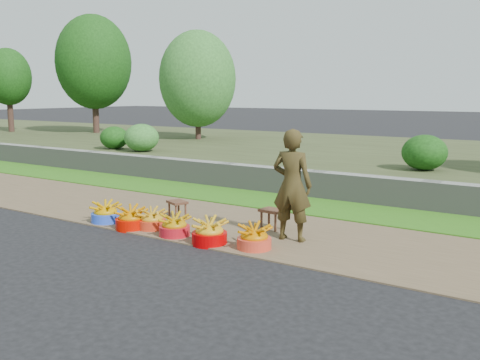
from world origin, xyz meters
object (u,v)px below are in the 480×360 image
Objects in this scene: basin_a at (106,214)px; basin_b at (131,219)px; stool_left at (177,204)px; vendor_woman at (292,185)px; basin_c at (152,220)px; basin_f at (254,239)px; stool_right at (272,213)px; basin_e at (209,233)px; basin_d at (174,227)px.

basin_b is (0.64, -0.06, 0.00)m from basin_a.
stool_left is 2.31m from vendor_woman.
basin_b is 1.08× the size of basin_c.
stool_right is at bearing 107.35° from basin_f.
basin_e reaches higher than stool_left.
vendor_woman is (2.40, 0.78, 0.66)m from basin_b.
basin_a reaches higher than basin_d.
basin_c is 1.09× the size of stool_left.
stool_right reaches higher than stool_left.
basin_e is 0.67m from basin_f.
basin_f is 1.09m from stool_right.
stool_left is (-1.36, 0.92, 0.09)m from basin_e.
stool_left is at bearing 46.52° from basin_a.
vendor_woman is at bearing -35.24° from stool_right.
basin_f is 0.29× the size of vendor_woman.
basin_c is (0.29, 0.16, -0.01)m from basin_b.
basin_d is (0.85, 0.04, -0.01)m from basin_b.
basin_d is 1.52m from stool_right.
basin_f is 1.16× the size of stool_left.
stool_left is (-0.69, 0.88, 0.10)m from basin_d.
stool_right is (1.01, 1.13, 0.12)m from basin_d.
basin_b is at bearing -100.43° from stool_left.
basin_e is (1.53, -0.00, 0.01)m from basin_b.
basin_c is at bearing 5.92° from basin_a.
basin_c is 0.97× the size of basin_d.
basin_a is 1.18m from stool_left.
vendor_woman is at bearing 71.91° from basin_f.
vendor_woman reaches higher than basin_c.
stool_right is (1.58, 1.00, 0.12)m from basin_c.
basin_c is at bearing 172.52° from basin_e.
vendor_woman reaches higher than basin_f.
vendor_woman reaches higher than stool_right.
basin_f is at bearing 10.92° from basin_e.
basin_b is 0.33m from basin_c.
basin_a is 1.00× the size of basin_f.
basin_f is at bearing -72.65° from stool_right.
basin_d is 1.17× the size of stool_right.
basin_b is 1.02× the size of basin_f.
basin_f is at bearing 3.23° from basin_b.
basin_f reaches higher than basin_c.
basin_e is at bearing 35.62° from vendor_woman.
basin_e is at bearing -0.14° from basin_b.
basin_d is 0.92× the size of basin_e.
basin_e is (1.24, -0.16, 0.02)m from basin_c.
stool_left is 1.71m from stool_right.
vendor_woman is (0.87, 0.78, 0.65)m from basin_e.
basin_d is at bearing 19.40° from vendor_woman.
basin_e reaches higher than stool_right.
basin_d is 1.84m from vendor_woman.
vendor_woman is (0.21, 0.66, 0.66)m from basin_f.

